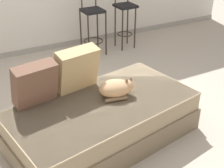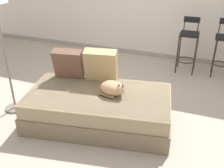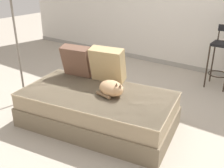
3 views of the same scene
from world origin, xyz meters
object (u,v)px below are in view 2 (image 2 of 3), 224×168
(throw_pillow_corner, at_px, (69,64))
(bar_stool_by_doorway, at_px, (224,44))
(throw_pillow_middle, at_px, (101,65))
(bar_stool_near_window, at_px, (188,42))
(couch, at_px, (99,108))
(cat, at_px, (113,88))

(throw_pillow_corner, relative_size, bar_stool_by_doorway, 0.43)
(throw_pillow_corner, distance_m, bar_stool_by_doorway, 2.72)
(throw_pillow_middle, relative_size, bar_stool_near_window, 0.48)
(bar_stool_near_window, relative_size, bar_stool_by_doorway, 0.98)
(couch, relative_size, cat, 5.42)
(couch, height_order, throw_pillow_corner, throw_pillow_corner)
(throw_pillow_middle, bearing_deg, couch, -73.35)
(couch, distance_m, bar_stool_near_window, 2.29)
(cat, xyz_separation_m, bar_stool_by_doorway, (1.30, 2.03, 0.07))
(bar_stool_by_doorway, bearing_deg, bar_stool_near_window, -179.86)
(throw_pillow_corner, xyz_separation_m, throw_pillow_middle, (0.45, 0.08, 0.02))
(couch, bearing_deg, cat, 18.29)
(bar_stool_near_window, xyz_separation_m, bar_stool_by_doorway, (0.60, 0.00, 0.03))
(throw_pillow_corner, height_order, cat, throw_pillow_corner)
(cat, bearing_deg, throw_pillow_middle, 132.82)
(throw_pillow_middle, relative_size, bar_stool_by_doorway, 0.47)
(couch, bearing_deg, bar_stool_near_window, 67.22)
(throw_pillow_middle, distance_m, bar_stool_near_window, 1.99)
(throw_pillow_middle, height_order, bar_stool_by_doorway, bar_stool_by_doorway)
(throw_pillow_middle, bearing_deg, bar_stool_by_doorway, 47.45)
(cat, bearing_deg, bar_stool_near_window, 70.96)
(cat, relative_size, bar_stool_near_window, 0.37)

